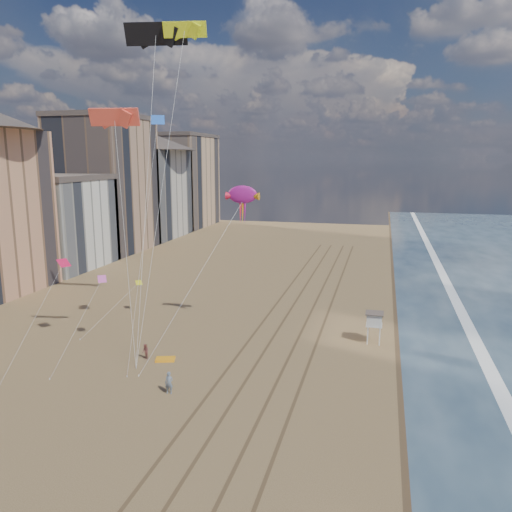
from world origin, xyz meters
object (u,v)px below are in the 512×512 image
Objects in this scene: lifeguard_stand at (374,320)px; show_kite at (242,195)px; grounded_kite at (165,359)px; kite_flyer_a at (169,383)px; kite_flyer_b at (145,352)px.

lifeguard_stand is 19.88m from show_kite.
grounded_kite is 7.42m from kite_flyer_a.
kite_flyer_a is at bearing -11.30° from kite_flyer_b.
grounded_kite is 0.09× the size of show_kite.
show_kite is at bearing 78.67° from kite_flyer_a.
lifeguard_stand reaches higher than grounded_kite.
show_kite is 22.45m from kite_flyer_a.
show_kite reaches higher than lifeguard_stand.
lifeguard_stand is 22.63m from grounded_kite.
kite_flyer_b reaches higher than grounded_kite.
kite_flyer_a is (3.36, -6.56, 0.87)m from grounded_kite.
grounded_kite is 1.20× the size of kite_flyer_b.
kite_flyer_b is (-2.06, -0.19, 0.68)m from grounded_kite.
kite_flyer_b is (-22.14, -10.29, -1.88)m from lifeguard_stand.
show_kite reaches higher than kite_flyer_a.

